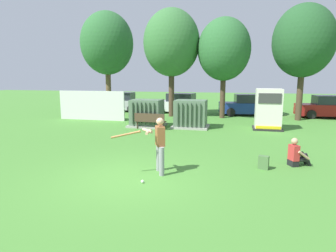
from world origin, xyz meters
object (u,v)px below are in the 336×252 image
at_px(generator_enclosure, 268,109).
at_px(sports_ball, 142,182).
at_px(parked_car_leftmost, 120,103).
at_px(transformer_west, 147,113).
at_px(parked_car_left_of_center, 180,104).
at_px(parked_car_right_of_center, 247,105).
at_px(backpack, 264,163).
at_px(parked_car_rightmost, 328,107).
at_px(seated_spectator, 296,155).
at_px(transformer_mid_west, 191,114).
at_px(park_bench, 150,120).
at_px(batter, 158,143).

xyz_separation_m(generator_enclosure, sports_ball, (-4.19, -9.82, -1.09)).
bearing_deg(sports_ball, parked_car_leftmost, 114.82).
relative_size(transformer_west, parked_car_left_of_center, 0.48).
height_order(parked_car_leftmost, parked_car_right_of_center, same).
bearing_deg(parked_car_left_of_center, backpack, -68.12).
height_order(sports_ball, parked_car_rightmost, parked_car_rightmost).
bearing_deg(transformer_west, parked_car_right_of_center, 48.99).
distance_m(transformer_west, sports_ball, 9.54).
xyz_separation_m(parked_car_leftmost, parked_car_right_of_center, (10.65, -0.13, 0.00)).
distance_m(seated_spectator, parked_car_rightmost, 13.81).
distance_m(transformer_mid_west, parked_car_left_of_center, 6.99).
bearing_deg(parked_car_leftmost, transformer_mid_west, -42.81).
bearing_deg(generator_enclosure, seated_spectator, -87.38).
distance_m(parked_car_right_of_center, parked_car_rightmost, 5.66).
height_order(generator_enclosure, parked_car_rightmost, generator_enclosure).
xyz_separation_m(transformer_west, transformer_mid_west, (2.61, 0.25, 0.00)).
distance_m(generator_enclosure, seated_spectator, 7.09).
bearing_deg(backpack, park_bench, 133.25).
height_order(generator_enclosure, backpack, generator_enclosure).
bearing_deg(parked_car_right_of_center, seated_spectator, -84.34).
xyz_separation_m(generator_enclosure, parked_car_leftmost, (-11.64, 6.28, -0.38)).
height_order(transformer_mid_west, generator_enclosure, generator_enclosure).
distance_m(generator_enclosure, parked_car_leftmost, 13.23).
relative_size(parked_car_leftmost, parked_car_left_of_center, 0.98).
height_order(generator_enclosure, batter, generator_enclosure).
distance_m(backpack, parked_car_right_of_center, 13.83).
bearing_deg(sports_ball, batter, 77.71).
bearing_deg(sports_ball, generator_enclosure, 66.90).
bearing_deg(generator_enclosure, batter, -114.18).
bearing_deg(transformer_west, sports_ball, -73.10).
bearing_deg(transformer_mid_west, batter, -87.53).
height_order(seated_spectator, parked_car_leftmost, parked_car_leftmost).
bearing_deg(parked_car_left_of_center, seated_spectator, -63.32).
height_order(transformer_mid_west, park_bench, transformer_mid_west).
relative_size(transformer_west, parked_car_leftmost, 0.49).
bearing_deg(batter, transformer_mid_west, 92.47).
bearing_deg(backpack, transformer_mid_west, 116.44).
xyz_separation_m(transformer_west, park_bench, (0.45, -0.85, -0.25)).
height_order(generator_enclosure, sports_ball, generator_enclosure).
distance_m(seated_spectator, parked_car_right_of_center, 13.26).
relative_size(generator_enclosure, parked_car_leftmost, 0.54).
bearing_deg(backpack, parked_car_rightmost, 68.38).
xyz_separation_m(transformer_mid_west, generator_enclosure, (4.35, 0.47, 0.35)).
distance_m(transformer_west, parked_car_right_of_center, 9.10).
relative_size(backpack, parked_car_leftmost, 0.10).
xyz_separation_m(backpack, parked_car_leftmost, (-10.87, 13.95, 0.54)).
bearing_deg(sports_ball, park_bench, 105.66).
height_order(park_bench, sports_ball, park_bench).
height_order(park_bench, backpack, park_bench).
distance_m(backpack, parked_car_leftmost, 17.69).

